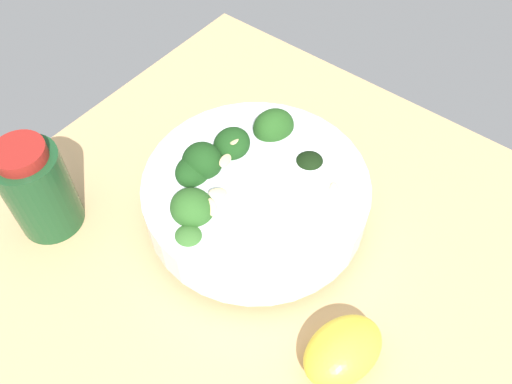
# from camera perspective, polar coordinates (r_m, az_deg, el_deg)

# --- Properties ---
(ground_plane) EXTENTS (0.57, 0.57, 0.03)m
(ground_plane) POSITION_cam_1_polar(r_m,az_deg,el_deg) (0.57, 0.07, -5.88)
(ground_plane) COLOR tan
(bowl_of_broccoli) EXTENTS (0.23, 0.23, 0.09)m
(bowl_of_broccoli) POSITION_cam_1_polar(r_m,az_deg,el_deg) (0.54, -0.39, 0.02)
(bowl_of_broccoli) COLOR white
(bowl_of_broccoli) RESTS_ON ground_plane
(lemon_wedge) EXTENTS (0.07, 0.09, 0.04)m
(lemon_wedge) POSITION_cam_1_polar(r_m,az_deg,el_deg) (0.49, 9.29, -16.43)
(lemon_wedge) COLOR yellow
(lemon_wedge) RESTS_ON ground_plane
(bottle_tall) EXTENTS (0.07, 0.07, 0.11)m
(bottle_tall) POSITION_cam_1_polar(r_m,az_deg,el_deg) (0.57, -22.33, 0.35)
(bottle_tall) COLOR #194723
(bottle_tall) RESTS_ON ground_plane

